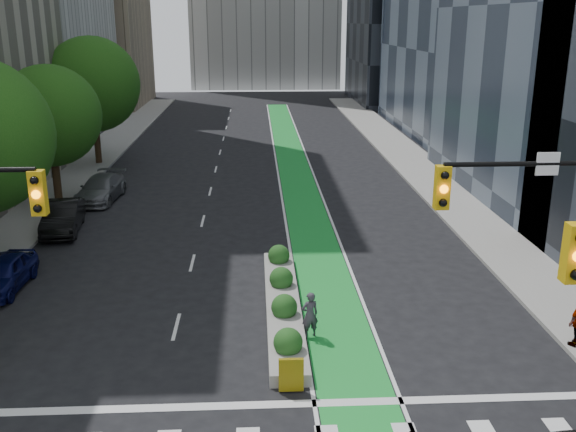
{
  "coord_description": "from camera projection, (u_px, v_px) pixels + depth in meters",
  "views": [
    {
      "loc": [
        0.3,
        -13.98,
        10.07
      ],
      "look_at": [
        1.48,
        8.93,
        3.0
      ],
      "focal_mm": 40.0,
      "sensor_mm": 36.0,
      "label": 1
    }
  ],
  "objects": [
    {
      "name": "parked_car_left_far",
      "position": [
        101.0,
        189.0,
        36.93
      ],
      "size": [
        2.4,
        5.04,
        1.42
      ],
      "primitive_type": "imported",
      "rotation": [
        0.0,
        0.0,
        -0.08
      ],
      "color": "slate",
      "rests_on": "ground"
    },
    {
      "name": "sidewalk_left",
      "position": [
        60.0,
        188.0,
        39.55
      ],
      "size": [
        3.6,
        90.0,
        0.15
      ],
      "primitive_type": "cube",
      "color": "gray",
      "rests_on": "ground"
    },
    {
      "name": "bike_lane_paint",
      "position": [
        294.0,
        168.0,
        45.07
      ],
      "size": [
        2.2,
        70.0,
        0.01
      ],
      "primitive_type": "cube",
      "color": "green",
      "rests_on": "ground"
    },
    {
      "name": "median_planter",
      "position": [
        283.0,
        302.0,
        22.96
      ],
      "size": [
        1.2,
        10.26,
        1.1
      ],
      "color": "gray",
      "rests_on": "ground"
    },
    {
      "name": "cyclist",
      "position": [
        310.0,
        315.0,
        20.99
      ],
      "size": [
        0.66,
        0.53,
        1.58
      ],
      "primitive_type": "imported",
      "rotation": [
        0.0,
        0.0,
        3.45
      ],
      "color": "#3B3641",
      "rests_on": "ground"
    },
    {
      "name": "sidewalk_right",
      "position": [
        437.0,
        183.0,
        40.71
      ],
      "size": [
        3.6,
        90.0,
        0.15
      ],
      "primitive_type": "cube",
      "color": "gray",
      "rests_on": "ground"
    },
    {
      "name": "tree_far",
      "position": [
        92.0,
        84.0,
        44.62
      ],
      "size": [
        6.6,
        6.6,
        9.0
      ],
      "color": "black",
      "rests_on": "ground"
    },
    {
      "name": "parked_car_left_near",
      "position": [
        4.0,
        273.0,
        24.74
      ],
      "size": [
        1.73,
        4.03,
        1.36
      ],
      "primitive_type": "imported",
      "rotation": [
        0.0,
        0.0,
        -0.03
      ],
      "color": "#0B0F46",
      "rests_on": "ground"
    },
    {
      "name": "parked_car_left_mid",
      "position": [
        63.0,
        217.0,
        31.5
      ],
      "size": [
        2.13,
        4.69,
        1.49
      ],
      "primitive_type": "imported",
      "rotation": [
        0.0,
        0.0,
        0.12
      ],
      "color": "black",
      "rests_on": "ground"
    },
    {
      "name": "tree_midfar",
      "position": [
        50.0,
        116.0,
        35.29
      ],
      "size": [
        5.6,
        5.6,
        7.76
      ],
      "color": "black",
      "rests_on": "ground"
    }
  ]
}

